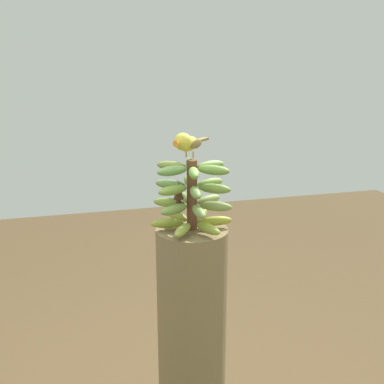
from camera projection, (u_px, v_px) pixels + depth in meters
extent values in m
cylinder|color=olive|center=(192.00, 369.00, 1.69)|extent=(0.26, 0.26, 1.15)
cylinder|color=brown|center=(192.00, 195.00, 1.50)|extent=(0.04, 0.04, 0.25)
ellipsoid|color=#8FA238|center=(208.00, 229.00, 1.46)|extent=(0.08, 0.12, 0.03)
ellipsoid|color=#99A12E|center=(216.00, 221.00, 1.54)|extent=(0.12, 0.05, 0.03)
ellipsoid|color=olive|center=(200.00, 215.00, 1.61)|extent=(0.10, 0.11, 0.03)
ellipsoid|color=#9AA53D|center=(177.00, 216.00, 1.59)|extent=(0.08, 0.12, 0.03)
ellipsoid|color=olive|center=(167.00, 223.00, 1.52)|extent=(0.12, 0.05, 0.03)
ellipsoid|color=#92A23F|center=(183.00, 230.00, 1.45)|extent=(0.10, 0.11, 0.03)
ellipsoid|color=olive|center=(169.00, 203.00, 1.53)|extent=(0.12, 0.09, 0.03)
ellipsoid|color=olive|center=(174.00, 209.00, 1.46)|extent=(0.12, 0.09, 0.03)
ellipsoid|color=olive|center=(198.00, 212.00, 1.43)|extent=(0.04, 0.12, 0.03)
ellipsoid|color=olive|center=(216.00, 206.00, 1.49)|extent=(0.12, 0.09, 0.03)
ellipsoid|color=olive|center=(209.00, 200.00, 1.57)|extent=(0.12, 0.09, 0.03)
ellipsoid|color=#77954C|center=(186.00, 198.00, 1.59)|extent=(0.04, 0.12, 0.03)
ellipsoid|color=olive|center=(173.00, 190.00, 1.45)|extent=(0.12, 0.08, 0.03)
ellipsoid|color=#6E9247|center=(196.00, 193.00, 1.42)|extent=(0.05, 0.12, 0.03)
ellipsoid|color=olive|center=(215.00, 189.00, 1.47)|extent=(0.11, 0.10, 0.03)
ellipsoid|color=olive|center=(210.00, 183.00, 1.54)|extent=(0.12, 0.08, 0.03)
ellipsoid|color=#7E9F44|center=(189.00, 181.00, 1.57)|extent=(0.05, 0.12, 0.03)
ellipsoid|color=#6B8F4C|center=(170.00, 184.00, 1.52)|extent=(0.11, 0.10, 0.03)
ellipsoid|color=olive|center=(213.00, 170.00, 1.45)|extent=(0.11, 0.10, 0.03)
ellipsoid|color=#709849|center=(211.00, 165.00, 1.52)|extent=(0.12, 0.07, 0.03)
ellipsoid|color=olive|center=(190.00, 163.00, 1.56)|extent=(0.06, 0.12, 0.03)
ellipsoid|color=olive|center=(171.00, 166.00, 1.51)|extent=(0.11, 0.10, 0.03)
ellipsoid|color=#6B9A4C|center=(172.00, 171.00, 1.44)|extent=(0.12, 0.07, 0.03)
ellipsoid|color=#71A243|center=(194.00, 173.00, 1.40)|extent=(0.06, 0.12, 0.03)
cone|color=brown|center=(179.00, 202.00, 1.50)|extent=(0.04, 0.04, 0.06)
cone|color=#4C2D1E|center=(179.00, 191.00, 1.48)|extent=(0.04, 0.04, 0.06)
cylinder|color=#C68933|center=(186.00, 154.00, 1.52)|extent=(0.01, 0.01, 0.02)
cylinder|color=#C68933|center=(193.00, 155.00, 1.51)|extent=(0.01, 0.01, 0.02)
ellipsoid|color=gold|center=(190.00, 144.00, 1.51)|extent=(0.11, 0.11, 0.05)
ellipsoid|color=brown|center=(184.00, 143.00, 1.52)|extent=(0.06, 0.06, 0.03)
ellipsoid|color=brown|center=(196.00, 144.00, 1.50)|extent=(0.06, 0.06, 0.03)
cube|color=brown|center=(201.00, 140.00, 1.58)|extent=(0.07, 0.07, 0.01)
sphere|color=gold|center=(183.00, 142.00, 1.46)|extent=(0.06, 0.06, 0.06)
sphere|color=black|center=(188.00, 141.00, 1.44)|extent=(0.01, 0.01, 0.01)
cone|color=orange|center=(178.00, 143.00, 1.43)|extent=(0.03, 0.03, 0.02)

